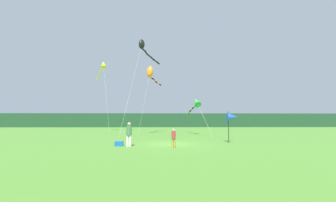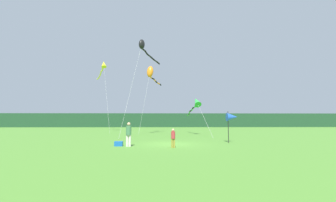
{
  "view_description": "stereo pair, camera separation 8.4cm",
  "coord_description": "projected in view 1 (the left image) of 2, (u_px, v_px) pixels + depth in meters",
  "views": [
    {
      "loc": [
        -0.73,
        -17.03,
        1.86
      ],
      "look_at": [
        0.0,
        6.0,
        4.0
      ],
      "focal_mm": 22.58,
      "sensor_mm": 36.0,
      "label": 1
    },
    {
      "loc": [
        -0.65,
        -17.04,
        1.86
      ],
      "look_at": [
        0.0,
        6.0,
        4.0
      ],
      "focal_mm": 22.58,
      "sensor_mm": 36.0,
      "label": 2
    }
  ],
  "objects": [
    {
      "name": "banner_flag_pole",
      "position": [
        232.0,
        117.0,
        17.95
      ],
      "size": [
        0.9,
        0.7,
        2.64
      ],
      "color": "black",
      "rests_on": "ground"
    },
    {
      "name": "kite_black",
      "position": [
        143.0,
        47.0,
        26.62
      ],
      "size": [
        4.09,
        7.67,
        12.09
      ],
      "color": "#B2B2B2",
      "rests_on": "ground"
    },
    {
      "name": "cooler_box",
      "position": [
        119.0,
        144.0,
        15.4
      ],
      "size": [
        0.59,
        0.4,
        0.34
      ],
      "primitive_type": "cube",
      "color": "#1959B2",
      "rests_on": "ground"
    },
    {
      "name": "person_adult",
      "position": [
        129.0,
        133.0,
        15.23
      ],
      "size": [
        0.38,
        0.38,
        1.73
      ],
      "color": "silver",
      "rests_on": "ground"
    },
    {
      "name": "ground_plane",
      "position": [
        170.0,
        144.0,
        16.8
      ],
      "size": [
        120.0,
        120.0,
        0.0
      ],
      "primitive_type": "plane",
      "color": "#4C842D"
    },
    {
      "name": "distant_treeline",
      "position": [
        164.0,
        120.0,
        61.77
      ],
      "size": [
        108.0,
        3.63,
        3.94
      ],
      "primitive_type": "cube",
      "color": "#1E4228",
      "rests_on": "ground"
    },
    {
      "name": "kite_green",
      "position": [
        195.0,
        103.0,
        28.23
      ],
      "size": [
        1.54,
        11.29,
        5.16
      ],
      "color": "#B2B2B2",
      "rests_on": "ground"
    },
    {
      "name": "kite_orange",
      "position": [
        150.0,
        73.0,
        31.83
      ],
      "size": [
        3.08,
        5.41,
        10.14
      ],
      "color": "#B2B2B2",
      "rests_on": "ground"
    },
    {
      "name": "person_child",
      "position": [
        174.0,
        137.0,
        14.5
      ],
      "size": [
        0.29,
        0.29,
        1.3
      ],
      "color": "olive",
      "rests_on": "ground"
    },
    {
      "name": "kite_yellow",
      "position": [
        103.0,
        66.0,
        36.31
      ],
      "size": [
        4.91,
        9.0,
        12.12
      ],
      "color": "#B2B2B2",
      "rests_on": "ground"
    }
  ]
}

